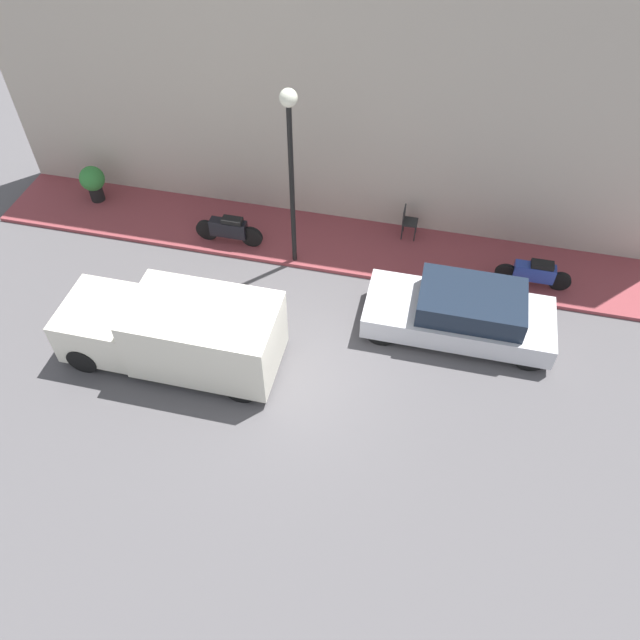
% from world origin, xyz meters
% --- Properties ---
extents(ground_plane, '(60.00, 60.00, 0.00)m').
position_xyz_m(ground_plane, '(0.00, 0.00, 0.00)').
color(ground_plane, '#514F51').
extents(sidewalk, '(2.22, 17.99, 0.10)m').
position_xyz_m(sidewalk, '(4.48, 0.00, 0.05)').
color(sidewalk, brown).
rests_on(sidewalk, ground_plane).
extents(building_facade, '(0.30, 17.99, 6.70)m').
position_xyz_m(building_facade, '(5.73, 0.00, 3.35)').
color(building_facade, '#B2A899').
rests_on(building_facade, ground_plane).
extents(parked_car, '(1.76, 4.29, 1.29)m').
position_xyz_m(parked_car, '(2.10, -3.83, 0.62)').
color(parked_car, silver).
rests_on(parked_car, ground_plane).
extents(delivery_van, '(1.83, 4.82, 1.74)m').
position_xyz_m(delivery_van, '(-0.11, 2.26, 0.89)').
color(delivery_van, silver).
rests_on(delivery_van, ground_plane).
extents(motorcycle_blue, '(0.30, 1.85, 0.77)m').
position_xyz_m(motorcycle_blue, '(3.97, -5.48, 0.51)').
color(motorcycle_blue, navy).
rests_on(motorcycle_blue, sidewalk).
extents(motorcycle_black, '(0.30, 1.83, 0.82)m').
position_xyz_m(motorcycle_black, '(3.85, 2.37, 0.54)').
color(motorcycle_black, black).
rests_on(motorcycle_black, sidewalk).
extents(streetlamp, '(0.40, 0.40, 4.70)m').
position_xyz_m(streetlamp, '(3.58, 0.52, 3.44)').
color(streetlamp, black).
rests_on(streetlamp, sidewalk).
extents(potted_plant, '(0.69, 0.69, 1.06)m').
position_xyz_m(potted_plant, '(4.79, 6.70, 0.73)').
color(potted_plant, black).
rests_on(potted_plant, sidewalk).
extents(cafe_chair, '(0.40, 0.40, 0.90)m').
position_xyz_m(cafe_chair, '(5.17, -2.17, 0.63)').
color(cafe_chair, '#262626').
rests_on(cafe_chair, sidewalk).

